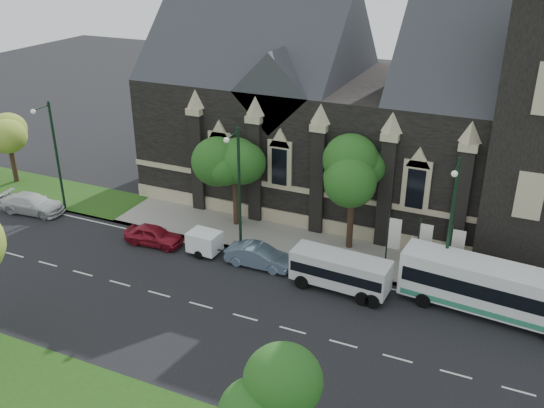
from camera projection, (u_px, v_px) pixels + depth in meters
The scene contains 19 objects.
ground at pixel (245, 317), 34.63m from camera, with size 160.00×160.00×0.00m, color black.
sidewalk at pixel (304, 245), 42.47m from camera, with size 80.00×5.00×0.15m, color gray.
museum at pixel (414, 111), 44.89m from camera, with size 40.00×17.70×29.90m.
tree_park_east at pixel (278, 387), 22.67m from camera, with size 3.40×3.40×6.28m.
tree_walk_right at pixel (357, 172), 39.89m from camera, with size 4.08×4.08×7.80m.
tree_walk_left at pixel (238, 154), 43.28m from camera, with size 3.91×3.91×7.64m.
tree_walk_far at pixel (11, 133), 51.52m from camera, with size 3.40×3.40×6.28m.
street_lamp_near at pixel (451, 221), 34.65m from camera, with size 0.36×1.88×9.00m.
street_lamp_mid at pixel (238, 183), 39.87m from camera, with size 0.36×1.88×9.00m.
street_lamp_far at pixel (54, 151), 45.84m from camera, with size 0.36×1.88×9.00m.
banner_flag_left at pixel (392, 236), 38.75m from camera, with size 0.90×0.10×4.00m.
banner_flag_center at pixel (423, 242), 38.01m from camera, with size 0.90×0.10×4.00m.
banner_flag_right at pixel (455, 249), 37.26m from camera, with size 0.90×0.10×4.00m.
tour_coach at pixel (498, 290), 34.06m from camera, with size 11.20×3.40×3.22m.
shuttle_bus at pixel (341, 270), 36.76m from camera, with size 6.29×2.52×2.39m.
box_trailer at pixel (204, 242), 41.12m from camera, with size 3.15×1.85×1.66m.
sedan at pixel (259, 256), 39.69m from camera, with size 1.59×4.55×1.50m, color slate.
car_far_red at pixel (154, 235), 42.48m from camera, with size 1.72×4.29×1.46m, color maroon.
car_far_white at pixel (32, 204), 47.36m from camera, with size 2.13×5.24×1.52m, color silver.
Camera 1 is at (13.21, -25.55, 20.45)m, focal length 39.13 mm.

